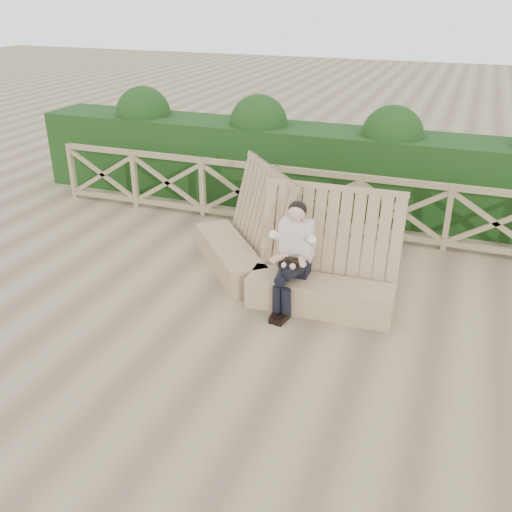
% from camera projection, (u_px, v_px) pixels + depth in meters
% --- Properties ---
extents(ground, '(60.00, 60.00, 0.00)m').
position_uv_depth(ground, '(238.00, 335.00, 6.96)').
color(ground, brown).
rests_on(ground, ground).
extents(bench, '(3.32, 2.00, 1.55)m').
position_uv_depth(bench, '(276.00, 261.00, 7.94)').
color(bench, olive).
rests_on(bench, ground).
extents(woman, '(0.43, 0.90, 1.42)m').
position_uv_depth(woman, '(293.00, 253.00, 7.33)').
color(woman, black).
rests_on(woman, ground).
extents(guardrail, '(10.10, 0.09, 1.10)m').
position_uv_depth(guardrail, '(316.00, 201.00, 9.68)').
color(guardrail, olive).
rests_on(guardrail, ground).
extents(hedge, '(12.00, 1.20, 1.50)m').
position_uv_depth(hedge, '(334.00, 171.00, 10.61)').
color(hedge, black).
rests_on(hedge, ground).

